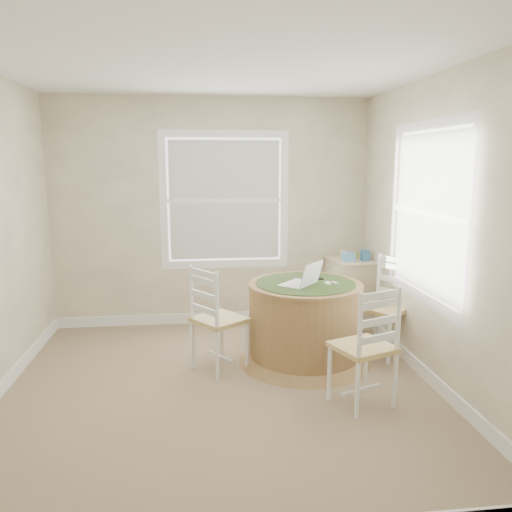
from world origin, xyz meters
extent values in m
cube|color=#8E7F5A|center=(0.00, 0.00, -0.01)|extent=(3.60, 3.60, 0.02)
cube|color=white|center=(0.00, 0.00, 2.61)|extent=(3.60, 3.60, 0.02)
cube|color=beige|center=(0.00, 1.81, 1.30)|extent=(3.60, 0.02, 2.60)
cube|color=beige|center=(0.00, -1.81, 1.30)|extent=(3.60, 0.02, 2.60)
cube|color=beige|center=(1.81, 0.00, 1.30)|extent=(0.02, 3.60, 2.60)
cube|color=white|center=(0.00, 1.79, 0.06)|extent=(3.60, 0.02, 0.12)
cube|color=white|center=(1.79, 0.00, 0.06)|extent=(0.02, 3.60, 0.12)
cylinder|color=brown|center=(0.82, 0.52, 0.42)|extent=(1.05, 1.05, 0.68)
cone|color=brown|center=(0.82, 0.52, 0.04)|extent=(1.25, 1.25, 0.08)
cylinder|color=brown|center=(0.82, 0.52, 0.75)|extent=(1.07, 1.07, 0.03)
cylinder|color=#32461E|center=(0.82, 0.52, 0.77)|extent=(0.93, 0.93, 0.01)
cone|color=#32461E|center=(0.82, 0.52, 0.71)|extent=(1.03, 1.03, 0.10)
cube|color=white|center=(0.74, 0.48, 0.77)|extent=(0.40, 0.40, 0.02)
cube|color=silver|center=(0.74, 0.48, 0.78)|extent=(0.28, 0.29, 0.00)
cube|color=black|center=(0.85, 0.38, 0.88)|extent=(0.27, 0.29, 0.22)
ellipsoid|color=white|center=(1.02, 0.46, 0.78)|extent=(0.08, 0.11, 0.03)
cube|color=#B7BABF|center=(1.10, 0.49, 0.77)|extent=(0.07, 0.10, 0.02)
cube|color=black|center=(0.99, 0.64, 0.77)|extent=(0.07, 0.06, 0.02)
cube|color=beige|center=(1.58, 1.52, 0.38)|extent=(0.48, 0.61, 0.76)
cube|color=beige|center=(1.58, 1.52, 0.77)|extent=(0.51, 0.64, 0.02)
cube|color=beige|center=(1.37, 1.49, 0.15)|extent=(0.07, 0.47, 0.16)
cube|color=beige|center=(1.37, 1.49, 0.39)|extent=(0.07, 0.47, 0.16)
cube|color=beige|center=(1.37, 1.49, 0.61)|extent=(0.07, 0.47, 0.16)
cube|color=#5D9FD6|center=(1.51, 1.41, 0.83)|extent=(0.14, 0.14, 0.10)
cube|color=#C9D44A|center=(1.60, 1.60, 0.81)|extent=(0.16, 0.12, 0.06)
cube|color=teal|center=(1.71, 1.42, 0.84)|extent=(0.09, 0.09, 0.12)
cylinder|color=beige|center=(1.52, 1.64, 0.83)|extent=(0.07, 0.07, 0.09)
camera|label=1|loc=(-0.17, -3.92, 1.88)|focal=35.00mm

